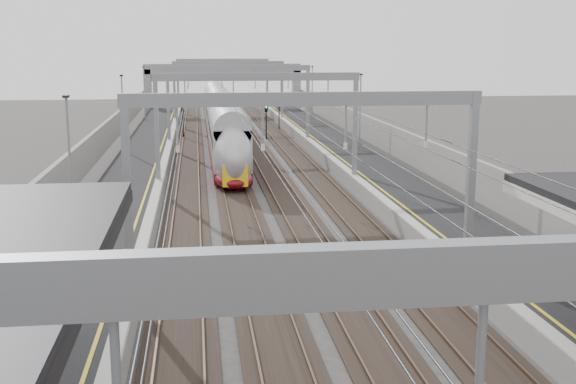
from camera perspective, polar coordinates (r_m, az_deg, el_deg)
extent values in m
cube|color=black|center=(49.36, -11.97, 1.01)|extent=(4.00, 120.00, 1.00)
cube|color=black|center=(50.58, 6.40, 1.44)|extent=(4.00, 120.00, 1.00)
cube|color=black|center=(49.27, -7.89, 0.59)|extent=(2.40, 140.00, 0.08)
cube|color=brown|center=(49.27, -8.73, 0.67)|extent=(0.07, 140.00, 0.14)
cube|color=brown|center=(49.25, -7.06, 0.71)|extent=(0.07, 140.00, 0.14)
cube|color=black|center=(49.32, -4.41, 0.68)|extent=(2.40, 140.00, 0.08)
cube|color=brown|center=(49.27, -5.25, 0.76)|extent=(0.07, 140.00, 0.14)
cube|color=brown|center=(49.34, -3.57, 0.80)|extent=(0.07, 140.00, 0.14)
cube|color=black|center=(49.55, -0.94, 0.76)|extent=(2.40, 140.00, 0.08)
cube|color=brown|center=(49.46, -1.77, 0.84)|extent=(0.07, 140.00, 0.14)
cube|color=brown|center=(49.62, -0.12, 0.88)|extent=(0.07, 140.00, 0.14)
cube|color=black|center=(49.96, 2.48, 0.84)|extent=(2.40, 140.00, 0.08)
cube|color=brown|center=(49.83, 1.66, 0.92)|extent=(0.07, 140.00, 0.14)
cube|color=brown|center=(50.07, 3.29, 0.96)|extent=(0.07, 140.00, 0.14)
cube|color=gray|center=(25.99, -12.57, 0.33)|extent=(0.28, 0.28, 6.60)
cube|color=gray|center=(27.78, 14.26, 0.95)|extent=(0.28, 0.28, 6.60)
cube|color=gray|center=(25.76, 1.33, 7.35)|extent=(13.00, 0.25, 0.50)
cube|color=gray|center=(45.74, -10.34, 5.08)|extent=(0.28, 0.28, 6.60)
cube|color=gray|center=(46.78, 5.33, 5.36)|extent=(0.28, 0.28, 6.60)
cube|color=gray|center=(45.61, -2.45, 9.08)|extent=(13.00, 0.25, 0.50)
cube|color=gray|center=(65.64, -9.44, 6.96)|extent=(0.28, 0.28, 6.60)
cube|color=gray|center=(66.37, 1.57, 7.16)|extent=(0.28, 0.28, 6.60)
cube|color=gray|center=(65.55, -3.94, 9.75)|extent=(13.00, 0.25, 0.50)
cube|color=gray|center=(85.59, -8.97, 7.97)|extent=(0.28, 0.28, 6.60)
cube|color=gray|center=(86.15, -0.48, 8.12)|extent=(0.28, 0.28, 6.60)
cube|color=gray|center=(85.52, -4.74, 10.11)|extent=(13.00, 0.25, 0.50)
cube|color=gray|center=(103.56, -8.69, 8.54)|extent=(0.28, 0.28, 6.60)
cube|color=gray|center=(104.02, -1.66, 8.67)|extent=(0.28, 0.28, 6.60)
cube|color=gray|center=(103.50, -5.20, 10.31)|extent=(13.00, 0.25, 0.50)
cylinder|color=#262628|center=(53.54, -8.01, 7.34)|extent=(0.03, 140.00, 0.03)
cylinder|color=#262628|center=(53.59, -4.77, 7.41)|extent=(0.03, 140.00, 0.03)
cylinder|color=#262628|center=(53.80, -1.55, 7.46)|extent=(0.03, 140.00, 0.03)
cylinder|color=#262628|center=(54.18, 1.63, 7.49)|extent=(0.03, 140.00, 0.03)
cube|color=gray|center=(103.53, -5.19, 9.67)|extent=(22.00, 2.20, 1.40)
cube|color=gray|center=(103.81, -11.01, 7.80)|extent=(1.00, 2.20, 6.20)
cube|color=gray|center=(104.58, 0.66, 8.03)|extent=(1.00, 2.20, 6.20)
cube|color=gray|center=(49.55, -15.72, 2.16)|extent=(0.30, 120.00, 3.20)
cube|color=gray|center=(51.25, 9.91, 2.71)|extent=(0.30, 120.00, 3.20)
cube|color=maroon|center=(58.43, -4.88, 2.88)|extent=(2.56, 21.79, 0.76)
cube|color=#A8A8AD|center=(58.19, -4.91, 4.63)|extent=(2.56, 21.79, 2.84)
cube|color=black|center=(50.96, -4.51, 1.28)|extent=(1.89, 2.27, 0.47)
cube|color=maroon|center=(80.41, -5.56, 5.18)|extent=(2.56, 21.79, 0.76)
cube|color=#A8A8AD|center=(80.24, -5.58, 6.46)|extent=(2.56, 21.79, 2.84)
cube|color=black|center=(72.87, -5.37, 4.30)|extent=(1.89, 2.27, 0.47)
ellipsoid|color=#A8A8AD|center=(47.26, -4.34, 2.74)|extent=(2.56, 4.93, 3.98)
cube|color=yellow|center=(45.39, -4.19, 1.29)|extent=(1.61, 0.12, 1.42)
cube|color=black|center=(45.58, -4.24, 3.14)|extent=(1.52, 0.55, 0.89)
cylinder|color=black|center=(74.52, -8.29, 5.34)|extent=(0.12, 0.12, 3.00)
cube|color=black|center=(74.37, -8.32, 6.57)|extent=(0.32, 0.22, 0.75)
sphere|color=red|center=(74.23, -8.33, 6.68)|extent=(0.16, 0.16, 0.16)
cylinder|color=black|center=(73.69, -1.73, 5.39)|extent=(0.12, 0.12, 3.00)
cube|color=black|center=(73.54, -1.74, 6.63)|extent=(0.32, 0.22, 0.75)
sphere|color=#0CE526|center=(73.40, -1.73, 6.74)|extent=(0.16, 0.16, 0.16)
cylinder|color=black|center=(81.57, -0.71, 5.97)|extent=(0.12, 0.12, 3.00)
cube|color=black|center=(81.44, -0.71, 7.09)|extent=(0.32, 0.22, 0.75)
sphere|color=red|center=(81.30, -0.70, 7.19)|extent=(0.16, 0.16, 0.16)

